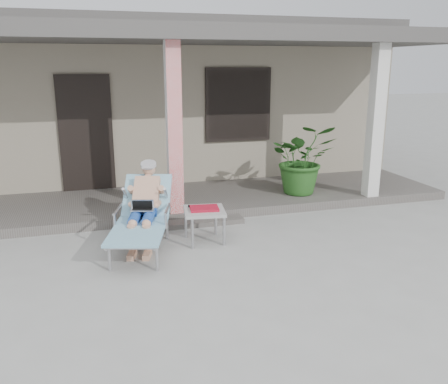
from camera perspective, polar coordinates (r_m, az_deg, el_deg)
name	(u,v)px	position (r m, az deg, el deg)	size (l,w,h in m)	color
ground	(210,276)	(5.67, -1.73, -10.11)	(60.00, 60.00, 0.00)	#9E9E99
house	(141,97)	(11.57, -9.92, 11.18)	(10.40, 5.40, 3.30)	gray
porch_deck	(168,202)	(8.41, -6.79, -1.16)	(10.00, 2.00, 0.15)	#605B56
porch_overhang	(163,40)	(8.03, -7.35, 17.65)	(10.00, 2.30, 2.85)	silver
porch_step	(180,224)	(7.34, -5.31, -3.87)	(2.00, 0.30, 0.07)	#605B56
lounger	(143,196)	(6.46, -9.78, -0.46)	(1.10, 1.83, 1.15)	#B7B7BC
side_table	(204,213)	(6.60, -2.39, -2.49)	(0.63, 0.63, 0.50)	#A2A29D
potted_palm	(302,159)	(8.62, 9.41, 3.97)	(1.14, 0.98, 1.26)	#26591E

